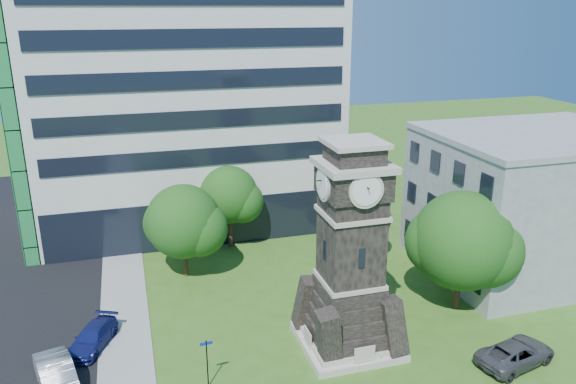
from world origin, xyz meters
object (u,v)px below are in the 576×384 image
object	(u,v)px
car_street_north	(93,337)
park_bench	(390,348)
clock_tower	(350,262)
car_east_lot	(516,353)
car_street_mid	(57,378)
street_sign	(207,358)

from	to	relation	value
car_street_north	park_bench	distance (m)	17.13
clock_tower	park_bench	bearing A→B (deg)	-43.68
car_east_lot	clock_tower	bearing A→B (deg)	47.98
clock_tower	car_street_mid	size ratio (longest dim) A/B	2.55
car_east_lot	park_bench	size ratio (longest dim) A/B	2.51
car_street_north	car_east_lot	distance (m)	23.96
street_sign	car_street_north	bearing A→B (deg)	131.61
car_street_north	car_street_mid	bearing A→B (deg)	-88.28
clock_tower	street_sign	distance (m)	9.27
car_street_mid	car_street_north	world-z (taller)	car_street_mid
car_east_lot	park_bench	bearing A→B (deg)	53.77
park_bench	clock_tower	bearing A→B (deg)	115.16
park_bench	street_sign	xyz separation A→B (m)	(-10.28, 0.20, 1.21)
clock_tower	street_sign	xyz separation A→B (m)	(-8.41, -1.59, -3.55)
park_bench	car_east_lot	bearing A→B (deg)	-43.54
car_street_mid	car_street_north	bearing A→B (deg)	51.34
clock_tower	park_bench	distance (m)	5.42
park_bench	street_sign	world-z (taller)	street_sign
car_street_mid	street_sign	bearing A→B (deg)	-29.43
car_street_mid	clock_tower	bearing A→B (deg)	-16.50
car_street_north	park_bench	world-z (taller)	car_street_north
car_street_mid	car_east_lot	size ratio (longest dim) A/B	1.01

